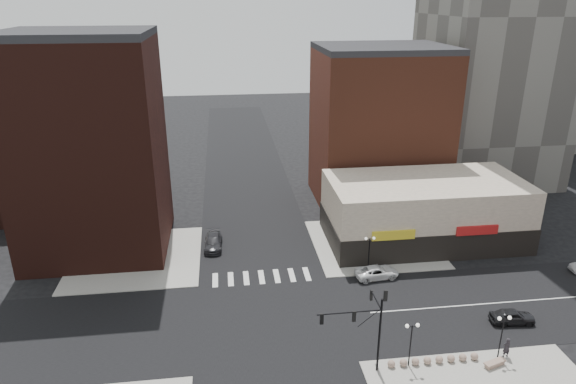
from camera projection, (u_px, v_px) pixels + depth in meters
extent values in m
plane|color=black|center=(269.00, 321.00, 49.34)|extent=(240.00, 240.00, 0.00)
cube|color=black|center=(269.00, 321.00, 49.34)|extent=(200.00, 14.00, 0.02)
cube|color=black|center=(269.00, 321.00, 49.34)|extent=(14.00, 200.00, 0.02)
cube|color=gray|center=(137.00, 258.00, 60.99)|extent=(15.00, 15.00, 0.12)
cube|color=gray|center=(373.00, 243.00, 64.48)|extent=(15.00, 15.00, 0.12)
cube|color=black|center=(90.00, 149.00, 59.66)|extent=(16.00, 15.00, 25.00)
cube|color=black|center=(28.00, 166.00, 74.77)|extent=(20.00, 18.00, 12.00)
cube|color=brown|center=(378.00, 128.00, 74.95)|extent=(18.00, 15.00, 22.00)
cube|color=beige|center=(424.00, 210.00, 64.31)|extent=(24.00, 12.00, 8.00)
cube|color=black|center=(422.00, 227.00, 65.14)|extent=(24.20, 12.20, 3.40)
cylinder|color=black|center=(379.00, 336.00, 41.49)|extent=(0.18, 0.18, 7.00)
cylinder|color=black|center=(349.00, 312.00, 40.27)|extent=(5.20, 0.11, 0.11)
cylinder|color=black|center=(369.00, 318.00, 40.72)|extent=(1.72, 0.06, 1.46)
cylinder|color=black|center=(376.00, 299.00, 41.97)|extent=(0.11, 3.00, 0.11)
cube|color=black|center=(322.00, 319.00, 40.15)|extent=(0.28, 0.18, 0.95)
sphere|color=red|center=(322.00, 316.00, 40.04)|extent=(0.16, 0.16, 0.16)
cube|color=black|center=(354.00, 316.00, 40.46)|extent=(0.28, 0.18, 0.95)
sphere|color=red|center=(354.00, 313.00, 40.36)|extent=(0.16, 0.16, 0.16)
cube|color=black|center=(371.00, 295.00, 43.32)|extent=(0.18, 0.28, 0.95)
sphere|color=red|center=(371.00, 292.00, 43.21)|extent=(0.16, 0.16, 0.16)
cube|color=black|center=(386.00, 296.00, 40.15)|extent=(0.28, 0.18, 0.95)
sphere|color=red|center=(386.00, 292.00, 40.04)|extent=(0.16, 0.16, 0.16)
cylinder|color=black|center=(410.00, 346.00, 42.51)|extent=(0.11, 0.11, 4.00)
cylinder|color=black|center=(412.00, 327.00, 41.82)|extent=(0.90, 0.06, 0.06)
sphere|color=white|center=(407.00, 326.00, 41.73)|extent=(0.32, 0.32, 0.32)
sphere|color=white|center=(418.00, 325.00, 41.84)|extent=(0.32, 0.32, 0.32)
cylinder|color=black|center=(501.00, 338.00, 43.47)|extent=(0.11, 0.11, 4.00)
cylinder|color=black|center=(504.00, 319.00, 42.79)|extent=(0.90, 0.06, 0.06)
sphere|color=white|center=(500.00, 318.00, 42.70)|extent=(0.32, 0.32, 0.32)
sphere|color=white|center=(510.00, 318.00, 42.80)|extent=(0.32, 0.32, 0.32)
cylinder|color=black|center=(369.00, 254.00, 57.43)|extent=(0.11, 0.11, 4.00)
cylinder|color=black|center=(370.00, 239.00, 56.74)|extent=(0.90, 0.06, 0.06)
sphere|color=white|center=(366.00, 239.00, 56.65)|extent=(0.32, 0.32, 0.32)
sphere|color=white|center=(374.00, 238.00, 56.76)|extent=(0.32, 0.32, 0.32)
sphere|color=gray|center=(391.00, 364.00, 42.93)|extent=(0.64, 0.64, 0.64)
sphere|color=gray|center=(403.00, 363.00, 43.06)|extent=(0.64, 0.64, 0.64)
sphere|color=gray|center=(415.00, 362.00, 43.18)|extent=(0.64, 0.64, 0.64)
sphere|color=gray|center=(427.00, 360.00, 43.31)|extent=(0.64, 0.64, 0.64)
sphere|color=gray|center=(439.00, 359.00, 43.44)|extent=(0.64, 0.64, 0.64)
sphere|color=gray|center=(451.00, 358.00, 43.56)|extent=(0.64, 0.64, 0.64)
sphere|color=gray|center=(463.00, 357.00, 43.69)|extent=(0.64, 0.64, 0.64)
sphere|color=gray|center=(474.00, 356.00, 43.82)|extent=(0.64, 0.64, 0.64)
imported|color=white|center=(377.00, 272.00, 56.63)|extent=(5.06, 2.74, 1.35)
imported|color=black|center=(512.00, 316.00, 48.78)|extent=(4.31, 2.06, 1.42)
imported|color=black|center=(213.00, 242.00, 63.29)|extent=(2.35, 5.34, 1.52)
imported|color=#252126|center=(506.00, 347.00, 43.93)|extent=(0.74, 0.53, 1.91)
cube|color=gray|center=(495.00, 364.00, 43.11)|extent=(1.83, 1.01, 0.33)
cube|color=gray|center=(495.00, 362.00, 43.02)|extent=(2.08, 1.18, 0.13)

